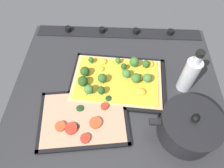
% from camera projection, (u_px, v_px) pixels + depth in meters
% --- Properties ---
extents(ground_plane, '(0.80, 0.71, 0.03)m').
position_uv_depth(ground_plane, '(117.00, 92.00, 0.78)').
color(ground_plane, '#28282B').
extents(stove_control_panel, '(0.77, 0.07, 0.03)m').
position_uv_depth(stove_control_panel, '(119.00, 32.00, 0.95)').
color(stove_control_panel, black).
rests_on(stove_control_panel, ground_plane).
extents(baking_tray_front, '(0.38, 0.27, 0.01)m').
position_uv_depth(baking_tray_front, '(118.00, 82.00, 0.79)').
color(baking_tray_front, black).
rests_on(baking_tray_front, ground_plane).
extents(broccoli_pizza, '(0.36, 0.25, 0.06)m').
position_uv_depth(broccoli_pizza, '(118.00, 79.00, 0.77)').
color(broccoli_pizza, tan).
rests_on(broccoli_pizza, baking_tray_front).
extents(baking_tray_back, '(0.33, 0.26, 0.01)m').
position_uv_depth(baking_tray_back, '(84.00, 118.00, 0.70)').
color(baking_tray_back, black).
rests_on(baking_tray_back, ground_plane).
extents(veggie_pizza_back, '(0.31, 0.24, 0.02)m').
position_uv_depth(veggie_pizza_back, '(84.00, 118.00, 0.69)').
color(veggie_pizza_back, tan).
rests_on(veggie_pizza_back, baking_tray_back).
extents(cooking_pot, '(0.26, 0.19, 0.13)m').
position_uv_depth(cooking_pot, '(189.00, 127.00, 0.63)').
color(cooking_pot, black).
rests_on(cooking_pot, ground_plane).
extents(oil_bottle, '(0.05, 0.05, 0.20)m').
position_uv_depth(oil_bottle, '(190.00, 74.00, 0.71)').
color(oil_bottle, '#B7BCC6').
rests_on(oil_bottle, ground_plane).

